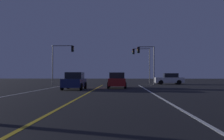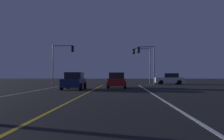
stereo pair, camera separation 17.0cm
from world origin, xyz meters
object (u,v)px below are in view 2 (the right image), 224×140
at_px(traffic_light_near_right, 146,57).
at_px(traffic_light_far_right, 142,58).
at_px(car_ahead_far, 117,81).
at_px(car_crossing_side, 169,79).
at_px(traffic_light_near_left, 63,56).
at_px(car_oncoming, 74,81).

height_order(traffic_light_near_right, traffic_light_far_right, traffic_light_far_right).
bearing_deg(traffic_light_near_right, car_ahead_far, 64.99).
height_order(car_crossing_side, traffic_light_near_left, traffic_light_near_left).
bearing_deg(car_oncoming, car_ahead_far, 125.39).
distance_m(car_oncoming, car_crossing_side, 18.45).
bearing_deg(car_ahead_far, traffic_light_near_left, 43.00).
relative_size(traffic_light_near_left, traffic_light_far_right, 0.99).
height_order(car_oncoming, traffic_light_far_right, traffic_light_far_right).
relative_size(car_oncoming, traffic_light_near_right, 0.77).
xyz_separation_m(car_ahead_far, traffic_light_far_right, (3.86, 14.20, 3.49)).
xyz_separation_m(traffic_light_near_right, traffic_light_far_right, (-0.20, 5.50, 0.22)).
distance_m(car_crossing_side, traffic_light_near_left, 16.48).
distance_m(car_oncoming, traffic_light_far_right, 19.27).
distance_m(traffic_light_near_right, traffic_light_near_left, 12.17).
distance_m(car_ahead_far, traffic_light_near_right, 10.14).
xyz_separation_m(traffic_light_near_left, traffic_light_far_right, (11.97, 5.50, 0.04)).
height_order(car_ahead_far, traffic_light_near_right, traffic_light_near_right).
xyz_separation_m(car_crossing_side, traffic_light_near_left, (-15.94, -2.35, 3.45)).
height_order(car_oncoming, car_ahead_far, same).
height_order(car_crossing_side, car_ahead_far, same).
distance_m(car_oncoming, traffic_light_near_right, 14.64).
height_order(car_crossing_side, traffic_light_far_right, traffic_light_far_right).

